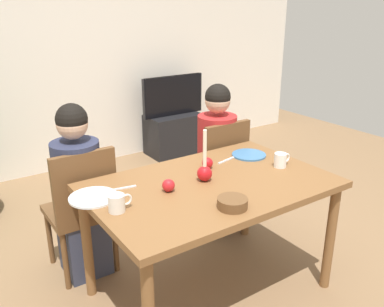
{
  "coord_description": "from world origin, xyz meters",
  "views": [
    {
      "loc": [
        -1.32,
        -1.74,
        1.74
      ],
      "look_at": [
        0.0,
        0.2,
        0.87
      ],
      "focal_mm": 38.43,
      "sensor_mm": 36.0,
      "label": 1
    }
  ],
  "objects_px": {
    "person_left_child": "(80,195)",
    "tv_stand": "(174,134)",
    "plate_left": "(93,197)",
    "mug_left": "(117,203)",
    "person_right_child": "(216,160)",
    "plate_right": "(249,155)",
    "dining_table": "(211,196)",
    "mug_right": "(281,160)",
    "candle_centerpiece": "(205,170)",
    "apple_by_left_plate": "(207,163)",
    "chair_right": "(219,168)",
    "apple_near_candle": "(168,185)",
    "chair_left": "(82,205)",
    "tv": "(173,96)",
    "bowl_walnuts": "(232,203)"
  },
  "relations": [
    {
      "from": "person_left_child",
      "to": "tv_stand",
      "type": "relative_size",
      "value": 1.83
    },
    {
      "from": "plate_left",
      "to": "mug_left",
      "type": "bearing_deg",
      "value": -76.72
    },
    {
      "from": "person_right_child",
      "to": "plate_right",
      "type": "xyz_separation_m",
      "value": [
        -0.05,
        -0.42,
        0.19
      ]
    },
    {
      "from": "dining_table",
      "to": "plate_left",
      "type": "height_order",
      "value": "plate_left"
    },
    {
      "from": "tv_stand",
      "to": "mug_right",
      "type": "distance_m",
      "value": 2.5
    },
    {
      "from": "person_right_child",
      "to": "mug_right",
      "type": "xyz_separation_m",
      "value": [
        -0.02,
        -0.69,
        0.23
      ]
    },
    {
      "from": "person_left_child",
      "to": "candle_centerpiece",
      "type": "height_order",
      "value": "person_left_child"
    },
    {
      "from": "plate_right",
      "to": "mug_right",
      "type": "distance_m",
      "value": 0.27
    },
    {
      "from": "mug_left",
      "to": "tv_stand",
      "type": "bearing_deg",
      "value": 52.76
    },
    {
      "from": "mug_right",
      "to": "apple_by_left_plate",
      "type": "xyz_separation_m",
      "value": [
        -0.4,
        0.24,
        -0.01
      ]
    },
    {
      "from": "chair_right",
      "to": "mug_left",
      "type": "relative_size",
      "value": 7.03
    },
    {
      "from": "plate_right",
      "to": "apple_near_candle",
      "type": "xyz_separation_m",
      "value": [
        -0.75,
        -0.17,
        0.03
      ]
    },
    {
      "from": "plate_left",
      "to": "chair_left",
      "type": "bearing_deg",
      "value": 80.76
    },
    {
      "from": "tv_stand",
      "to": "tv",
      "type": "xyz_separation_m",
      "value": [
        0.0,
        0.0,
        0.47
      ]
    },
    {
      "from": "person_left_child",
      "to": "mug_right",
      "type": "bearing_deg",
      "value": -32.3
    },
    {
      "from": "person_left_child",
      "to": "apple_by_left_plate",
      "type": "xyz_separation_m",
      "value": [
        0.69,
        -0.45,
        0.22
      ]
    },
    {
      "from": "person_left_child",
      "to": "tv",
      "type": "relative_size",
      "value": 1.48
    },
    {
      "from": "mug_left",
      "to": "apple_by_left_plate",
      "type": "bearing_deg",
      "value": 16.13
    },
    {
      "from": "apple_near_candle",
      "to": "bowl_walnuts",
      "type": "bearing_deg",
      "value": -64.09
    },
    {
      "from": "chair_right",
      "to": "person_left_child",
      "type": "height_order",
      "value": "person_left_child"
    },
    {
      "from": "mug_left",
      "to": "chair_left",
      "type": "bearing_deg",
      "value": 88.24
    },
    {
      "from": "chair_right",
      "to": "candle_centerpiece",
      "type": "height_order",
      "value": "candle_centerpiece"
    },
    {
      "from": "person_left_child",
      "to": "person_right_child",
      "type": "bearing_deg",
      "value": 0.0
    },
    {
      "from": "tv",
      "to": "plate_left",
      "type": "height_order",
      "value": "tv"
    },
    {
      "from": "person_right_child",
      "to": "candle_centerpiece",
      "type": "xyz_separation_m",
      "value": [
        -0.55,
        -0.59,
        0.25
      ]
    },
    {
      "from": "chair_right",
      "to": "tv_stand",
      "type": "bearing_deg",
      "value": 69.57
    },
    {
      "from": "dining_table",
      "to": "plate_right",
      "type": "bearing_deg",
      "value": 24.12
    },
    {
      "from": "tv",
      "to": "apple_near_candle",
      "type": "xyz_separation_m",
      "value": [
        -1.43,
        -2.26,
        0.08
      ]
    },
    {
      "from": "chair_right",
      "to": "person_right_child",
      "type": "distance_m",
      "value": 0.07
    },
    {
      "from": "tv",
      "to": "plate_left",
      "type": "relative_size",
      "value": 3.06
    },
    {
      "from": "plate_right",
      "to": "apple_near_candle",
      "type": "relative_size",
      "value": 3.22
    },
    {
      "from": "chair_right",
      "to": "tv_stand",
      "type": "height_order",
      "value": "chair_right"
    },
    {
      "from": "candle_centerpiece",
      "to": "mug_left",
      "type": "height_order",
      "value": "candle_centerpiece"
    },
    {
      "from": "plate_right",
      "to": "apple_by_left_plate",
      "type": "bearing_deg",
      "value": -176.63
    },
    {
      "from": "apple_by_left_plate",
      "to": "chair_left",
      "type": "bearing_deg",
      "value": 148.98
    },
    {
      "from": "tv",
      "to": "plate_right",
      "type": "xyz_separation_m",
      "value": [
        -0.68,
        -2.09,
        0.05
      ]
    },
    {
      "from": "plate_left",
      "to": "apple_near_candle",
      "type": "distance_m",
      "value": 0.41
    },
    {
      "from": "candle_centerpiece",
      "to": "mug_left",
      "type": "xyz_separation_m",
      "value": [
        -0.58,
        -0.06,
        -0.02
      ]
    },
    {
      "from": "candle_centerpiece",
      "to": "mug_right",
      "type": "relative_size",
      "value": 2.55
    },
    {
      "from": "person_right_child",
      "to": "bowl_walnuts",
      "type": "distance_m",
      "value": 1.15
    },
    {
      "from": "chair_left",
      "to": "person_right_child",
      "type": "relative_size",
      "value": 0.77
    },
    {
      "from": "tv_stand",
      "to": "tv",
      "type": "relative_size",
      "value": 0.81
    },
    {
      "from": "chair_right",
      "to": "apple_by_left_plate",
      "type": "xyz_separation_m",
      "value": [
        -0.42,
        -0.41,
        0.27
      ]
    },
    {
      "from": "person_left_child",
      "to": "chair_right",
      "type": "bearing_deg",
      "value": -1.68
    },
    {
      "from": "tv_stand",
      "to": "plate_left",
      "type": "bearing_deg",
      "value": -130.59
    },
    {
      "from": "plate_right",
      "to": "mug_left",
      "type": "height_order",
      "value": "mug_left"
    },
    {
      "from": "person_left_child",
      "to": "candle_centerpiece",
      "type": "relative_size",
      "value": 3.77
    },
    {
      "from": "plate_right",
      "to": "mug_right",
      "type": "xyz_separation_m",
      "value": [
        0.03,
        -0.26,
        0.04
      ]
    },
    {
      "from": "chair_right",
      "to": "person_right_child",
      "type": "relative_size",
      "value": 0.77
    },
    {
      "from": "chair_right",
      "to": "mug_left",
      "type": "height_order",
      "value": "chair_right"
    }
  ]
}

